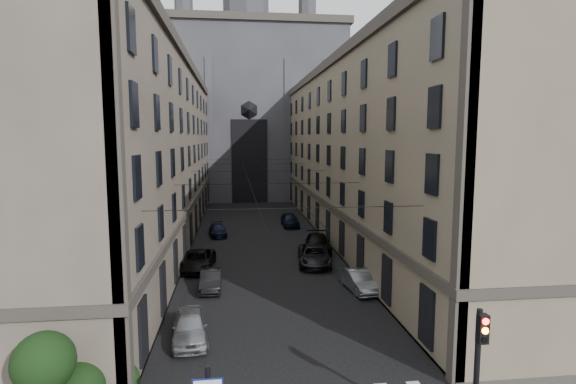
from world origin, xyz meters
name	(u,v)px	position (x,y,z in m)	size (l,w,h in m)	color
sidewalk_left	(160,241)	(-10.50, 36.00, 0.07)	(7.00, 80.00, 0.15)	#383533
sidewalk_right	(354,236)	(10.50, 36.00, 0.07)	(7.00, 80.00, 0.15)	#383533
building_left	(127,154)	(-13.44, 36.00, 9.34)	(13.60, 60.60, 18.85)	#534A3F
building_right	(381,153)	(13.44, 36.00, 9.34)	(13.60, 60.60, 18.85)	brown
gothic_tower	(247,101)	(0.00, 74.96, 17.80)	(35.00, 23.00, 58.00)	#2D2D33
traffic_light_right	(478,364)	(5.60, 1.92, 3.29)	(0.34, 0.50, 5.20)	black
shrub_cluster	(73,383)	(-8.72, 5.01, 1.80)	(3.90, 4.40, 3.90)	black
tram_wires	(259,173)	(0.00, 35.63, 7.25)	(14.00, 60.00, 0.43)	black
car_left_near	(190,326)	(-5.10, 12.05, 0.80)	(1.88, 4.67, 1.59)	gray
car_left_midnear	(211,280)	(-4.39, 20.27, 0.70)	(1.49, 4.26, 1.40)	black
car_left_midfar	(197,260)	(-5.76, 25.50, 0.77)	(2.55, 5.52, 1.53)	black
car_left_far	(218,230)	(-4.53, 38.37, 0.65)	(1.81, 4.45, 1.29)	black
car_right_near	(359,280)	(6.20, 18.80, 0.74)	(1.56, 4.48, 1.48)	slate
car_right_midnear	(314,255)	(4.20, 25.71, 0.82)	(2.71, 5.88, 1.63)	black
car_right_midfar	(318,243)	(5.35, 30.07, 0.82)	(2.29, 5.64, 1.64)	black
car_right_far	(290,220)	(4.20, 42.75, 0.83)	(1.95, 4.85, 1.65)	black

